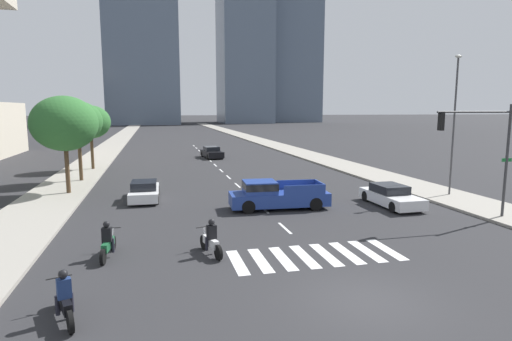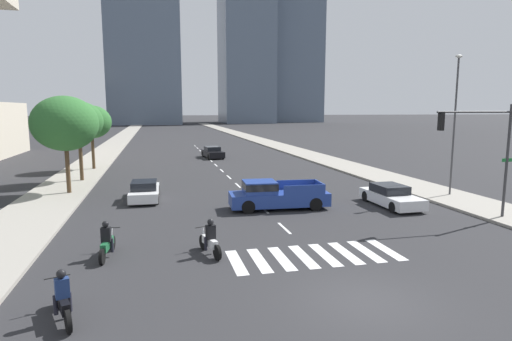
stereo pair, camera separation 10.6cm
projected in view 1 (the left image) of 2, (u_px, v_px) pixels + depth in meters
ground_plane at (366, 302)px, 12.67m from camera, size 800.00×800.00×0.00m
sidewalk_east at (337, 163)px, 44.45m from camera, size 4.00×260.00×0.15m
sidewalk_west at (82, 172)px, 38.56m from camera, size 4.00×260.00×0.15m
crosswalk_near at (315, 255)px, 16.67m from camera, size 6.75×2.68×0.01m
lane_divider_center at (215, 165)px, 43.59m from camera, size 0.14×50.00×0.01m
motorcycle_lead at (64, 300)px, 11.49m from camera, size 1.02×2.14×1.49m
motorcycle_trailing at (211, 240)px, 16.70m from camera, size 0.86×2.02×1.49m
motorcycle_third at (108, 243)px, 16.39m from camera, size 0.70×2.23×1.49m
pickup_truck at (274, 195)px, 24.39m from camera, size 5.84×2.25×1.67m
sedan_black_0 at (212, 153)px, 50.13m from camera, size 2.30×4.83×1.34m
sedan_white_1 at (144, 191)px, 26.83m from camera, size 1.90×4.38×1.25m
sedan_white_2 at (391, 196)px, 25.22m from camera, size 1.91×4.63×1.27m
traffic_signal_near at (482, 141)px, 21.29m from camera, size 4.63×0.28×5.88m
street_lamp_east at (454, 117)px, 27.22m from camera, size 0.50×0.24×9.05m
street_tree_nearest at (64, 124)px, 27.79m from camera, size 4.30×4.30×6.51m
street_tree_second at (78, 122)px, 32.80m from camera, size 3.71×3.71×6.24m
street_tree_third at (91, 122)px, 39.31m from camera, size 3.65×3.65×5.99m
office_tower_right_skyline at (285, 8)px, 187.95m from camera, size 27.39×27.25×110.57m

